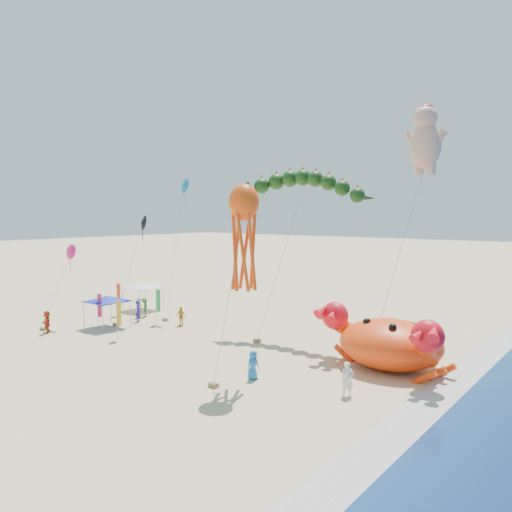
# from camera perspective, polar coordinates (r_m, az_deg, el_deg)

# --- Properties ---
(ground) EXTENTS (320.00, 320.00, 0.00)m
(ground) POSITION_cam_1_polar(r_m,az_deg,el_deg) (34.41, 0.56, -11.25)
(ground) COLOR #D1B784
(ground) RESTS_ON ground
(foam_strip) EXTENTS (320.00, 320.00, 0.00)m
(foam_strip) POSITION_cam_1_polar(r_m,az_deg,el_deg) (29.03, 20.32, -14.63)
(foam_strip) COLOR silver
(foam_strip) RESTS_ON ground
(crab_inflatable) EXTENTS (8.71, 6.75, 3.82)m
(crab_inflatable) POSITION_cam_1_polar(r_m,az_deg,el_deg) (32.10, 15.00, -9.49)
(crab_inflatable) COLOR #FB3E0D
(crab_inflatable) RESTS_ON ground
(dragon_kite) EXTENTS (11.31, 6.51, 12.60)m
(dragon_kite) POSITION_cam_1_polar(r_m,az_deg,el_deg) (39.16, 4.88, 7.49)
(dragon_kite) COLOR #13350E
(dragon_kite) RESTS_ON ground
(cherub_kite) EXTENTS (2.43, 7.20, 17.26)m
(cherub_kite) POSITION_cam_1_polar(r_m,az_deg,el_deg) (38.19, 18.76, 12.68)
(cherub_kite) COLOR #DFA688
(cherub_kite) RESTS_ON ground
(octopus_kite) EXTENTS (1.79, 2.90, 11.22)m
(octopus_kite) POSITION_cam_1_polar(r_m,az_deg,el_deg) (27.91, -1.41, 3.08)
(octopus_kite) COLOR #FF4C0D
(octopus_kite) RESTS_ON ground
(canopy_blue) EXTENTS (3.21, 3.21, 2.71)m
(canopy_blue) POSITION_cam_1_polar(r_m,az_deg,el_deg) (43.71, -16.67, -4.71)
(canopy_blue) COLOR gray
(canopy_blue) RESTS_ON ground
(canopy_white) EXTENTS (3.33, 3.33, 2.71)m
(canopy_white) POSITION_cam_1_polar(r_m,az_deg,el_deg) (50.69, -12.80, -3.33)
(canopy_white) COLOR gray
(canopy_white) RESTS_ON ground
(feather_flags) EXTENTS (8.20, 5.65, 3.20)m
(feather_flags) POSITION_cam_1_polar(r_m,az_deg,el_deg) (43.57, -14.86, -5.27)
(feather_flags) COLOR gray
(feather_flags) RESTS_ON ground
(beachgoers) EXTENTS (26.77, 10.26, 1.87)m
(beachgoers) POSITION_cam_1_polar(r_m,az_deg,el_deg) (41.77, -12.85, -7.22)
(beachgoers) COLOR silver
(beachgoers) RESTS_ON ground
(small_kites) EXTENTS (6.20, 12.23, 12.82)m
(small_kites) POSITION_cam_1_polar(r_m,az_deg,el_deg) (45.19, -14.04, 2.93)
(small_kites) COLOR #E3196D
(small_kites) RESTS_ON ground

